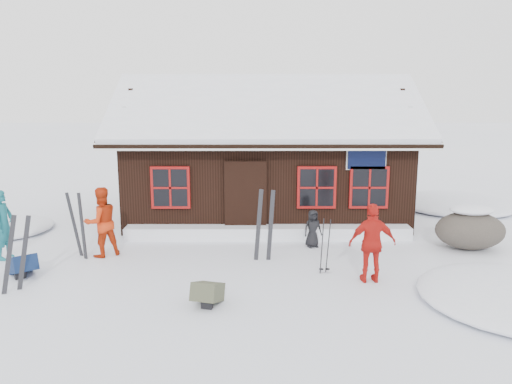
# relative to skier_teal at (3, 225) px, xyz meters

# --- Properties ---
(ground) EXTENTS (120.00, 120.00, 0.00)m
(ground) POSITION_rel_skier_teal_xyz_m (4.69, -0.60, -0.82)
(ground) COLOR white
(ground) RESTS_ON ground
(mountain_hut) EXTENTS (8.90, 6.09, 4.42)m
(mountain_hut) POSITION_rel_skier_teal_xyz_m (6.20, 4.38, 0.76)
(mountain_hut) COLOR black
(mountain_hut) RESTS_ON ground
(snow_drift) EXTENTS (7.60, 0.60, 0.35)m
(snow_drift) POSITION_rel_skier_teal_xyz_m (6.19, 1.65, -0.64)
(snow_drift) COLOR white
(snow_drift) RESTS_ON ground
(snow_mounds) EXTENTS (20.60, 13.20, 0.48)m
(snow_mounds) POSITION_rel_skier_teal_xyz_m (6.35, 1.26, -0.82)
(snow_mounds) COLOR white
(snow_mounds) RESTS_ON ground
(skier_teal) EXTENTS (0.42, 0.61, 1.64)m
(skier_teal) POSITION_rel_skier_teal_xyz_m (0.00, 0.00, 0.00)
(skier_teal) COLOR #16606A
(skier_teal) RESTS_ON ground
(skier_orange_left) EXTENTS (1.03, 0.99, 1.67)m
(skier_orange_left) POSITION_rel_skier_teal_xyz_m (2.22, 0.17, 0.01)
(skier_orange_left) COLOR red
(skier_orange_left) RESTS_ON ground
(skier_orange_right) EXTENTS (0.97, 0.43, 1.64)m
(skier_orange_right) POSITION_rel_skier_teal_xyz_m (8.22, -1.52, -0.00)
(skier_orange_right) COLOR red
(skier_orange_right) RESTS_ON ground
(skier_crouched) EXTENTS (0.54, 0.43, 0.95)m
(skier_crouched) POSITION_rel_skier_teal_xyz_m (7.30, 0.87, -0.34)
(skier_crouched) COLOR black
(skier_crouched) RESTS_ON ground
(boulder) EXTENTS (1.70, 1.28, 0.99)m
(boulder) POSITION_rel_skier_teal_xyz_m (11.19, 0.72, -0.32)
(boulder) COLOR #4F483F
(boulder) RESTS_ON ground
(ski_pair_left) EXTENTS (0.61, 0.30, 1.57)m
(ski_pair_left) POSITION_rel_skier_teal_xyz_m (1.22, -1.99, -0.08)
(ski_pair_left) COLOR black
(ski_pair_left) RESTS_ON ground
(ski_pair_mid) EXTENTS (0.52, 0.30, 1.59)m
(ski_pair_mid) POSITION_rel_skier_teal_xyz_m (1.69, 0.13, -0.07)
(ski_pair_mid) COLOR black
(ski_pair_mid) RESTS_ON ground
(ski_pair_right) EXTENTS (0.49, 0.16, 1.72)m
(ski_pair_right) POSITION_rel_skier_teal_xyz_m (6.06, -0.14, -0.01)
(ski_pair_right) COLOR black
(ski_pair_right) RESTS_ON ground
(ski_poles) EXTENTS (0.22, 0.11, 1.23)m
(ski_poles) POSITION_rel_skier_teal_xyz_m (7.34, -1.00, -0.24)
(ski_poles) COLOR black
(ski_poles) RESTS_ON ground
(backpack_blue) EXTENTS (0.77, 0.80, 0.35)m
(backpack_blue) POSITION_rel_skier_teal_xyz_m (0.93, -1.16, -0.65)
(backpack_blue) COLOR #102044
(backpack_blue) RESTS_ON ground
(backpack_olive) EXTENTS (0.61, 0.71, 0.33)m
(backpack_olive) POSITION_rel_skier_teal_xyz_m (4.97, -2.67, -0.65)
(backpack_olive) COLOR #434531
(backpack_olive) RESTS_ON ground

